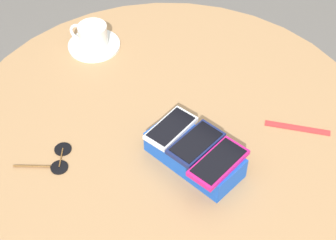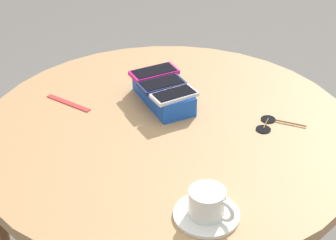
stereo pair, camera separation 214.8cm
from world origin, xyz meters
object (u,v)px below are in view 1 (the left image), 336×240
at_px(lanyard_strap, 297,128).
at_px(sunglasses, 58,159).
at_px(round_table, 168,159).
at_px(saucer, 94,45).
at_px(phone_white, 171,128).
at_px(phone_magenta, 219,163).
at_px(phone_navy, 196,143).
at_px(phone_box, 194,155).
at_px(coffee_cup, 92,35).

height_order(lanyard_strap, sunglasses, sunglasses).
relative_size(round_table, lanyard_strap, 6.60).
xyz_separation_m(saucer, sunglasses, (-0.23, 0.34, -0.00)).
height_order(phone_white, saucer, phone_white).
distance_m(phone_magenta, phone_navy, 0.07).
bearing_deg(phone_box, phone_magenta, 174.36).
distance_m(phone_navy, phone_white, 0.07).
bearing_deg(phone_box, coffee_cup, -16.53).
height_order(phone_box, sunglasses, phone_box).
relative_size(phone_magenta, coffee_cup, 1.31).
xyz_separation_m(phone_magenta, lanyard_strap, (-0.05, -0.25, -0.06)).
relative_size(phone_white, saucer, 0.87).
bearing_deg(phone_navy, saucer, -16.20).
bearing_deg(phone_magenta, sunglasses, 31.39).
bearing_deg(phone_navy, phone_box, 101.17).
bearing_deg(coffee_cup, round_table, 165.32).
bearing_deg(sunglasses, lanyard_strap, -129.41).
relative_size(saucer, coffee_cup, 1.36).
distance_m(saucer, sunglasses, 0.41).
xyz_separation_m(phone_white, lanyard_strap, (-0.19, -0.24, -0.06)).
relative_size(coffee_cup, sunglasses, 0.82).
bearing_deg(phone_white, lanyard_strap, -128.82).
bearing_deg(phone_box, saucer, -16.71).
bearing_deg(phone_magenta, phone_white, -4.10).
distance_m(round_table, phone_navy, 0.22).
bearing_deg(phone_box, phone_navy, -78.83).
height_order(phone_navy, sunglasses, phone_navy).
distance_m(phone_box, phone_magenta, 0.08).
distance_m(phone_box, lanyard_strap, 0.27).
xyz_separation_m(phone_box, phone_navy, (0.00, -0.00, 0.03)).
bearing_deg(phone_magenta, coffee_cup, -15.18).
bearing_deg(saucer, phone_white, 160.90).
bearing_deg(phone_white, saucer, -19.10).
bearing_deg(coffee_cup, phone_box, 163.47).
height_order(phone_magenta, lanyard_strap, phone_magenta).
relative_size(phone_box, sunglasses, 1.73).
distance_m(round_table, phone_white, 0.20).
bearing_deg(sunglasses, phone_white, -130.11).
distance_m(round_table, phone_box, 0.20).
xyz_separation_m(phone_box, phone_magenta, (-0.07, 0.01, 0.03)).
relative_size(phone_magenta, phone_navy, 1.07).
distance_m(phone_box, sunglasses, 0.31).
distance_m(round_table, coffee_cup, 0.40).
bearing_deg(lanyard_strap, phone_box, 63.53).
relative_size(lanyard_strap, sunglasses, 1.20).
xyz_separation_m(phone_magenta, phone_white, (0.14, -0.01, -0.00)).
xyz_separation_m(round_table, phone_white, (-0.05, 0.04, 0.19)).
height_order(round_table, phone_magenta, phone_magenta).
bearing_deg(phone_white, phone_navy, -178.66).
distance_m(phone_navy, lanyard_strap, 0.27).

